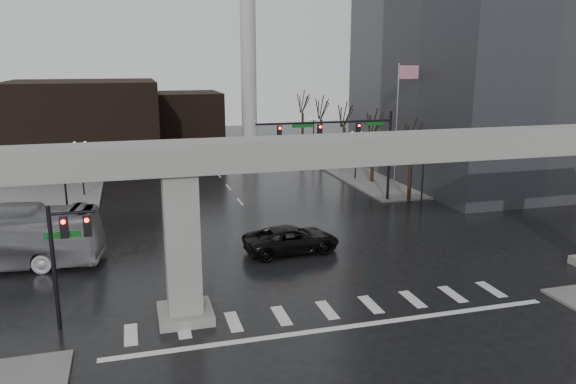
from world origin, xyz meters
The scene contains 21 objects.
ground centered at (0.00, 0.00, 0.00)m, with size 160.00×160.00×0.00m, color black.
sidewalk_ne centered at (26.00, 36.00, 0.07)m, with size 28.00×36.00×0.15m, color slate.
elevated_guideway centered at (1.26, 0.00, 6.88)m, with size 48.00×2.60×8.70m.
building_far_left centered at (-14.00, 42.00, 5.00)m, with size 16.00×14.00×10.00m, color black.
building_far_mid centered at (-2.00, 52.00, 4.00)m, with size 10.00×10.00×8.00m, color black.
smokestack centered at (6.00, 46.00, 13.35)m, with size 3.60×3.60×30.00m.
signal_mast_arm centered at (8.99, 18.80, 5.83)m, with size 12.12×0.43×8.00m.
signal_left_pole centered at (-12.25, 0.50, 4.07)m, with size 2.30×0.30×6.00m.
flagpole_assembly centered at (15.29, 22.00, 7.53)m, with size 2.06×0.12×12.00m.
lamp_right_0 centered at (13.50, 14.00, 3.47)m, with size 1.22×0.32×5.11m.
lamp_right_1 centered at (13.50, 28.00, 3.47)m, with size 1.22×0.32×5.11m.
lamp_right_2 centered at (13.50, 42.00, 3.47)m, with size 1.22×0.32×5.11m.
lamp_left_0 centered at (-13.50, 14.00, 3.47)m, with size 1.22×0.32×5.11m.
lamp_left_1 centered at (-13.50, 28.00, 3.47)m, with size 1.22×0.32×5.11m.
lamp_left_2 centered at (-13.50, 42.00, 3.47)m, with size 1.22×0.32×5.11m.
tree_right_0 centered at (14.53, 18.02, 2.79)m, with size 1.09×1.58×7.50m.
tree_right_1 centered at (14.53, 26.02, 2.85)m, with size 1.09×1.61×7.67m.
tree_right_2 centered at (14.53, 34.02, 2.91)m, with size 1.10×1.63×7.85m.
tree_right_3 centered at (14.53, 42.02, 2.98)m, with size 1.11×1.66×8.02m.
tree_right_4 centered at (14.53, 50.02, 3.04)m, with size 1.12×1.69×8.19m.
pickup_truck centered at (0.71, 7.90, 0.87)m, with size 2.90×6.29×1.75m, color black.
Camera 1 is at (-9.04, -25.71, 12.39)m, focal length 35.00 mm.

